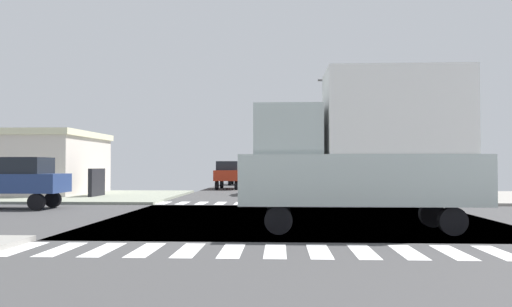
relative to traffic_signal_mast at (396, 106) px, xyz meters
name	(u,v)px	position (x,y,z in m)	size (l,w,h in m)	color
ground	(297,219)	(-5.32, -7.13, -5.06)	(90.00, 90.00, 0.05)	#3E3E3F
sidewalk_corner_ne	(507,197)	(7.68, 4.87, -4.96)	(12.00, 12.00, 0.14)	gray
sidewalk_corner_nw	(83,196)	(-18.32, 4.87, -4.96)	(12.00, 12.00, 0.14)	gray
crosswalk_near	(297,251)	(-5.57, -14.43, -5.03)	(13.50, 2.00, 0.01)	white
crosswalk_far	(287,203)	(-5.57, 0.17, -5.03)	(13.50, 2.00, 0.01)	white
traffic_signal_mast	(396,106)	(0.00, 0.00, 0.00)	(6.57, 0.55, 6.82)	gray
street_lamp	(397,121)	(2.68, 11.44, 0.24)	(1.78, 0.32, 8.92)	gray
bank_building	(6,164)	(-24.32, 6.75, -2.92)	(13.38, 8.12, 4.21)	beige
sedan_nearside_1	(238,174)	(-10.32, 25.81, -3.91)	(1.80, 4.30, 1.88)	black
pickup_crossing_1	(229,174)	(-10.32, 16.34, -3.74)	(2.00, 5.10, 2.35)	black
sedan_trailing_4	(260,178)	(-7.32, 8.36, -3.91)	(1.80, 4.30, 1.88)	black
box_truck_middle_1	(367,146)	(-3.33, -10.63, -2.47)	(7.20, 2.40, 4.85)	black
pickup_outer_2	(12,180)	(-18.20, -3.63, -3.74)	(5.10, 2.00, 2.35)	black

